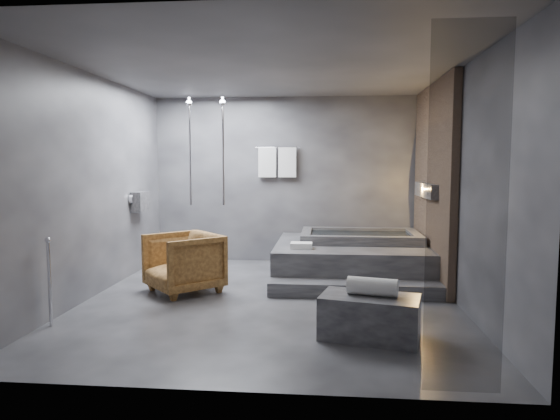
# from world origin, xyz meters

# --- Properties ---
(room) EXTENTS (5.00, 5.04, 2.82)m
(room) POSITION_xyz_m (0.40, 0.24, 1.73)
(room) COLOR #2A2A2D
(room) RESTS_ON ground
(tub_deck) EXTENTS (2.20, 2.00, 0.50)m
(tub_deck) POSITION_xyz_m (1.05, 1.45, 0.25)
(tub_deck) COLOR #2F2F31
(tub_deck) RESTS_ON ground
(tub_step) EXTENTS (2.20, 0.36, 0.18)m
(tub_step) POSITION_xyz_m (1.05, 0.27, 0.09)
(tub_step) COLOR #2F2F31
(tub_step) RESTS_ON ground
(concrete_bench) EXTENTS (1.02, 0.71, 0.42)m
(concrete_bench) POSITION_xyz_m (1.11, -1.26, 0.21)
(concrete_bench) COLOR #313133
(concrete_bench) RESTS_ON ground
(driftwood_chair) EXTENTS (1.19, 1.19, 0.78)m
(driftwood_chair) POSITION_xyz_m (-1.17, 0.29, 0.39)
(driftwood_chair) COLOR #4D2F13
(driftwood_chair) RESTS_ON ground
(rolled_towel) EXTENTS (0.50, 0.28, 0.17)m
(rolled_towel) POSITION_xyz_m (1.13, -1.24, 0.50)
(rolled_towel) COLOR white
(rolled_towel) RESTS_ON concrete_bench
(deck_towel) EXTENTS (0.30, 0.22, 0.08)m
(deck_towel) POSITION_xyz_m (0.34, 0.88, 0.54)
(deck_towel) COLOR white
(deck_towel) RESTS_ON tub_deck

